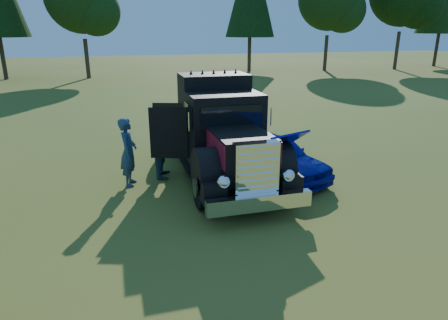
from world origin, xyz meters
TOP-DOWN VIEW (x-y plane):
  - ground at (0.00, 0.00)m, footprint 120.00×120.00m
  - diamond_t_truck at (1.00, 2.03)m, footprint 3.34×7.16m
  - hotrod_coupe at (2.55, 1.56)m, footprint 2.76×4.31m
  - spectator_near at (-1.71, 2.05)m, footprint 0.61×0.80m
  - spectator_far at (-0.62, 2.52)m, footprint 0.98×1.13m

SIDE VIEW (x-z plane):
  - ground at x=0.00m, z-range 0.00..0.00m
  - hotrod_coupe at x=2.55m, z-range -0.28..1.60m
  - spectator_near at x=-1.71m, z-range 0.00..1.97m
  - spectator_far at x=-0.62m, z-range 0.00..2.01m
  - diamond_t_truck at x=1.00m, z-range -0.22..2.78m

